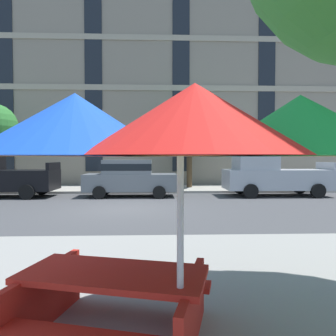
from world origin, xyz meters
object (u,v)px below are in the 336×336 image
Objects in this scene: street_tree_middle at (188,132)px; pickup_silver at (272,175)px; sedan_gray at (130,177)px; picnic_table at (114,300)px; patio_umbrella at (180,133)px.

pickup_silver is at bearing -41.63° from street_tree_middle.
street_tree_middle is (-3.83, 3.40, 2.37)m from pickup_silver.
sedan_gray is 2.07× the size of picnic_table.
street_tree_middle is 16.12m from picnic_table.
pickup_silver is 13.88m from patio_umbrella.
pickup_silver is 13.74m from picnic_table.
sedan_gray is 12.84m from patio_umbrella.
pickup_silver is 1.08× the size of street_tree_middle.
sedan_gray is 0.86× the size of pickup_silver.
street_tree_middle reaches higher than picnic_table.
patio_umbrella is (1.48, -12.70, 1.15)m from sedan_gray.
street_tree_middle is at bearing 81.63° from picnic_table.
picnic_table is at bearing -98.37° from street_tree_middle.
patio_umbrella reaches higher than sedan_gray.
street_tree_middle reaches higher than sedan_gray.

